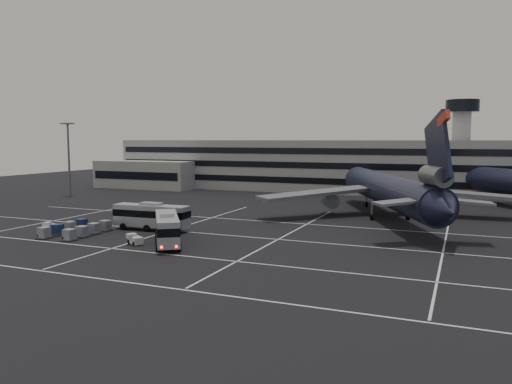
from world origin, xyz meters
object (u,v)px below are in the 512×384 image
bus_near (167,227)px  uld_cluster (76,229)px  bus_far (151,215)px  trijet_main (388,190)px  tug_a (50,227)px

bus_near → uld_cluster: 16.64m
bus_far → uld_cluster: 11.30m
bus_near → uld_cluster: size_ratio=1.16×
trijet_main → tug_a: (-46.70, -32.66, -4.62)m
trijet_main → uld_cluster: size_ratio=5.33×
bus_near → bus_far: (-8.17, 8.23, -0.01)m
bus_far → uld_cluster: size_ratio=1.22×
trijet_main → bus_far: bearing=-165.2°
trijet_main → bus_near: (-24.29, -34.20, -2.84)m
bus_near → uld_cluster: bearing=142.5°
trijet_main → tug_a: trijet_main is taller
trijet_main → uld_cluster: bearing=-164.5°
trijet_main → bus_far: 41.66m
tug_a → uld_cluster: bearing=-14.0°
bus_near → uld_cluster: bus_near is taller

